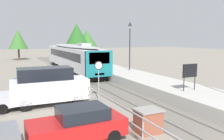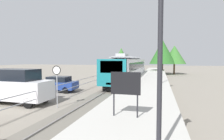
# 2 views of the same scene
# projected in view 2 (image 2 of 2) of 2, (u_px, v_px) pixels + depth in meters

# --- Properties ---
(ground_plane) EXTENTS (160.00, 160.00, 0.00)m
(ground_plane) POSITION_uv_depth(u_px,v_px,m) (101.00, 84.00, 23.23)
(ground_plane) COLOR gray
(track_rails) EXTENTS (3.20, 60.00, 0.14)m
(track_rails) POSITION_uv_depth(u_px,v_px,m) (124.00, 85.00, 22.45)
(track_rails) COLOR #6B665B
(track_rails) RESTS_ON ground
(commuter_train) EXTENTS (2.82, 19.62, 3.74)m
(commuter_train) POSITION_uv_depth(u_px,v_px,m) (129.00, 67.00, 25.79)
(commuter_train) COLOR silver
(commuter_train) RESTS_ON track_rails
(station_platform) EXTENTS (3.90, 60.00, 0.90)m
(station_platform) POSITION_uv_depth(u_px,v_px,m) (151.00, 82.00, 21.59)
(station_platform) COLOR #B7B5AD
(station_platform) RESTS_ON ground
(platform_lamp_mid_platform) EXTENTS (0.34, 0.34, 5.35)m
(platform_lamp_mid_platform) POSITION_uv_depth(u_px,v_px,m) (160.00, 44.00, 16.87)
(platform_lamp_mid_platform) COLOR #232328
(platform_lamp_mid_platform) RESTS_ON station_platform
(platform_notice_board) EXTENTS (1.20, 0.08, 1.80)m
(platform_notice_board) POSITION_uv_depth(u_px,v_px,m) (126.00, 85.00, 7.17)
(platform_notice_board) COLOR #232328
(platform_notice_board) RESTS_ON station_platform
(speed_limit_sign) EXTENTS (0.61, 0.10, 2.81)m
(speed_limit_sign) POSITION_uv_depth(u_px,v_px,m) (57.00, 76.00, 11.79)
(speed_limit_sign) COLOR #9EA0A5
(speed_limit_sign) RESTS_ON ground
(carpark_fence) EXTENTS (0.06, 36.06, 1.25)m
(carpark_fence) POSITION_uv_depth(u_px,v_px,m) (56.00, 90.00, 13.61)
(carpark_fence) COLOR #9EA0A5
(carpark_fence) RESTS_ON ground
(parked_van_white) EXTENTS (4.92, 2.01, 2.51)m
(parked_van_white) POSITION_uv_depth(u_px,v_px,m) (17.00, 86.00, 12.99)
(parked_van_white) COLOR white
(parked_van_white) RESTS_ON ground
(parked_hatchback_blue) EXTENTS (4.09, 1.98, 1.53)m
(parked_hatchback_blue) POSITION_uv_depth(u_px,v_px,m) (57.00, 84.00, 17.86)
(parked_hatchback_blue) COLOR navy
(parked_hatchback_blue) RESTS_ON ground
(tree_behind_carpark) EXTENTS (5.47, 5.47, 7.40)m
(tree_behind_carpark) POSITION_uv_depth(u_px,v_px,m) (163.00, 52.00, 38.16)
(tree_behind_carpark) COLOR brown
(tree_behind_carpark) RESTS_ON ground
(tree_behind_station_far) EXTENTS (4.88, 4.88, 6.23)m
(tree_behind_station_far) POSITION_uv_depth(u_px,v_px,m) (174.00, 55.00, 38.72)
(tree_behind_station_far) COLOR brown
(tree_behind_station_far) RESTS_ON ground
(tree_distant_left) EXTENTS (3.83, 3.83, 6.29)m
(tree_distant_left) POSITION_uv_depth(u_px,v_px,m) (121.00, 55.00, 47.77)
(tree_distant_left) COLOR brown
(tree_distant_left) RESTS_ON ground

